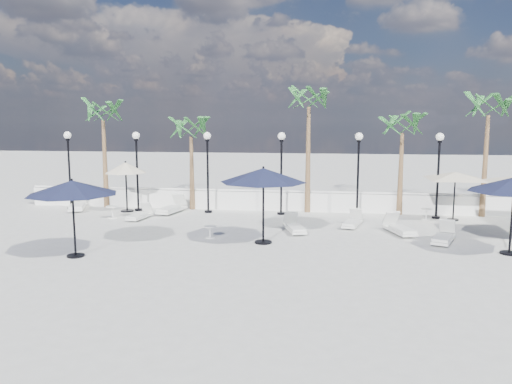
# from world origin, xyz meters

# --- Properties ---
(ground) EXTENTS (100.00, 100.00, 0.00)m
(ground) POSITION_xyz_m (0.00, 0.00, 0.00)
(ground) COLOR #A8A7A2
(ground) RESTS_ON ground
(balustrade) EXTENTS (26.00, 0.30, 1.01)m
(balustrade) POSITION_xyz_m (0.00, 7.50, 0.47)
(balustrade) COLOR silver
(balustrade) RESTS_ON ground
(lamppost_0) EXTENTS (0.36, 0.36, 3.84)m
(lamppost_0) POSITION_xyz_m (-10.50, 6.50, 2.49)
(lamppost_0) COLOR black
(lamppost_0) RESTS_ON ground
(lamppost_1) EXTENTS (0.36, 0.36, 3.84)m
(lamppost_1) POSITION_xyz_m (-7.00, 6.50, 2.49)
(lamppost_1) COLOR black
(lamppost_1) RESTS_ON ground
(lamppost_2) EXTENTS (0.36, 0.36, 3.84)m
(lamppost_2) POSITION_xyz_m (-3.50, 6.50, 2.49)
(lamppost_2) COLOR black
(lamppost_2) RESTS_ON ground
(lamppost_3) EXTENTS (0.36, 0.36, 3.84)m
(lamppost_3) POSITION_xyz_m (0.00, 6.50, 2.49)
(lamppost_3) COLOR black
(lamppost_3) RESTS_ON ground
(lamppost_4) EXTENTS (0.36, 0.36, 3.84)m
(lamppost_4) POSITION_xyz_m (3.50, 6.50, 2.49)
(lamppost_4) COLOR black
(lamppost_4) RESTS_ON ground
(lamppost_5) EXTENTS (0.36, 0.36, 3.84)m
(lamppost_5) POSITION_xyz_m (7.00, 6.50, 2.49)
(lamppost_5) COLOR black
(lamppost_5) RESTS_ON ground
(palm_0) EXTENTS (2.60, 2.60, 5.50)m
(palm_0) POSITION_xyz_m (-9.00, 7.30, 4.53)
(palm_0) COLOR brown
(palm_0) RESTS_ON ground
(palm_1) EXTENTS (2.60, 2.60, 4.70)m
(palm_1) POSITION_xyz_m (-4.50, 7.30, 3.75)
(palm_1) COLOR brown
(palm_1) RESTS_ON ground
(palm_2) EXTENTS (2.60, 2.60, 6.10)m
(palm_2) POSITION_xyz_m (1.20, 7.30, 5.12)
(palm_2) COLOR brown
(palm_2) RESTS_ON ground
(palm_3) EXTENTS (2.60, 2.60, 4.90)m
(palm_3) POSITION_xyz_m (5.50, 7.30, 3.95)
(palm_3) COLOR brown
(palm_3) RESTS_ON ground
(palm_4) EXTENTS (2.60, 2.60, 5.70)m
(palm_4) POSITION_xyz_m (9.20, 7.30, 4.73)
(palm_4) COLOR brown
(palm_4) RESTS_ON ground
(lounger_0) EXTENTS (0.75, 1.68, 0.61)m
(lounger_0) POSITION_xyz_m (-6.13, 4.45, 0.20)
(lounger_0) COLOR silver
(lounger_0) RESTS_ON ground
(lounger_1) EXTENTS (1.02, 2.11, 0.76)m
(lounger_1) POSITION_xyz_m (-5.17, 6.10, 0.25)
(lounger_1) COLOR silver
(lounger_1) RESTS_ON ground
(lounger_2) EXTENTS (1.29, 2.10, 0.75)m
(lounger_2) POSITION_xyz_m (-10.01, 6.22, 0.25)
(lounger_2) COLOR silver
(lounger_2) RESTS_ON ground
(lounger_3) EXTENTS (1.06, 1.85, 0.66)m
(lounger_3) POSITION_xyz_m (0.87, 2.84, 0.22)
(lounger_3) COLOR silver
(lounger_3) RESTS_ON ground
(lounger_4) EXTENTS (0.96, 1.74, 0.62)m
(lounger_4) POSITION_xyz_m (3.19, 4.15, 0.21)
(lounger_4) COLOR silver
(lounger_4) RESTS_ON ground
(lounger_5) EXTENTS (1.19, 1.89, 0.68)m
(lounger_5) POSITION_xyz_m (6.31, 1.84, 0.23)
(lounger_5) COLOR silver
(lounger_5) RESTS_ON ground
(lounger_7) EXTENTS (1.16, 1.95, 0.70)m
(lounger_7) POSITION_xyz_m (4.91, 3.08, 0.23)
(lounger_7) COLOR silver
(lounger_7) RESTS_ON ground
(side_table_0) EXTENTS (0.57, 0.57, 0.56)m
(side_table_0) POSITION_xyz_m (-7.44, 4.50, 0.34)
(side_table_0) COLOR silver
(side_table_0) RESTS_ON ground
(side_table_1) EXTENTS (0.46, 0.46, 0.45)m
(side_table_1) POSITION_xyz_m (-2.21, 1.42, 0.27)
(side_table_1) COLOR silver
(side_table_1) RESTS_ON ground
(side_table_2) EXTENTS (0.50, 0.50, 0.48)m
(side_table_2) POSITION_xyz_m (6.52, 6.20, 0.29)
(side_table_2) COLOR silver
(side_table_2) RESTS_ON ground
(parasol_navy_left) EXTENTS (2.89, 2.89, 2.55)m
(parasol_navy_left) POSITION_xyz_m (-5.95, -1.72, 2.25)
(parasol_navy_left) COLOR black
(parasol_navy_left) RESTS_ON ground
(parasol_navy_mid) EXTENTS (3.10, 3.10, 2.78)m
(parasol_navy_mid) POSITION_xyz_m (-0.14, 0.91, 2.44)
(parasol_navy_mid) COLOR black
(parasol_navy_mid) RESTS_ON ground
(parasol_cream_sq_a) EXTENTS (4.70, 4.70, 2.31)m
(parasol_cream_sq_a) POSITION_xyz_m (7.67, 6.20, 2.14)
(parasol_cream_sq_a) COLOR black
(parasol_cream_sq_a) RESTS_ON ground
(parasol_cream_small) EXTENTS (2.00, 2.00, 2.46)m
(parasol_cream_small) POSITION_xyz_m (-7.45, 6.20, 2.10)
(parasol_cream_small) COLOR black
(parasol_cream_small) RESTS_ON ground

